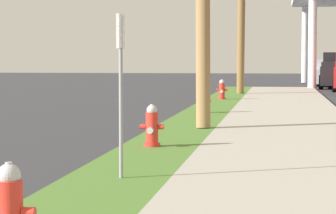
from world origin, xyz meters
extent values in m
sphere|color=#B2B2B7|center=(0.69, 4.67, 0.76)|extent=(0.19, 0.19, 0.19)
cylinder|color=#B2B2B7|center=(0.69, 4.67, 0.84)|extent=(0.06, 0.06, 0.05)
cylinder|color=red|center=(0.85, 4.67, 0.47)|extent=(0.10, 0.09, 0.09)
cylinder|color=red|center=(0.59, 12.16, 0.15)|extent=(0.29, 0.29, 0.06)
cylinder|color=red|center=(0.59, 12.16, 0.42)|extent=(0.22, 0.22, 0.60)
sphere|color=#B2B2B7|center=(0.59, 12.16, 0.76)|extent=(0.19, 0.19, 0.19)
cylinder|color=#B2B2B7|center=(0.59, 12.16, 0.84)|extent=(0.06, 0.06, 0.05)
cylinder|color=red|center=(0.43, 12.16, 0.47)|extent=(0.10, 0.09, 0.09)
cylinder|color=red|center=(0.75, 12.16, 0.47)|extent=(0.10, 0.09, 0.09)
cylinder|color=#B2B2B7|center=(0.59, 11.99, 0.42)|extent=(0.11, 0.12, 0.11)
cylinder|color=red|center=(0.69, 20.49, 0.15)|extent=(0.29, 0.29, 0.06)
cylinder|color=red|center=(0.69, 20.49, 0.42)|extent=(0.22, 0.22, 0.60)
sphere|color=#B2B2B7|center=(0.69, 20.49, 0.76)|extent=(0.19, 0.19, 0.19)
cylinder|color=#B2B2B7|center=(0.69, 20.49, 0.84)|extent=(0.06, 0.06, 0.05)
cylinder|color=red|center=(0.53, 20.49, 0.47)|extent=(0.10, 0.09, 0.09)
cylinder|color=red|center=(0.85, 20.49, 0.47)|extent=(0.10, 0.09, 0.09)
cylinder|color=#B2B2B7|center=(0.69, 20.32, 0.42)|extent=(0.11, 0.12, 0.11)
cylinder|color=red|center=(0.68, 27.55, 0.15)|extent=(0.29, 0.29, 0.06)
cylinder|color=red|center=(0.68, 27.55, 0.42)|extent=(0.22, 0.22, 0.60)
sphere|color=#B2B2B7|center=(0.68, 27.55, 0.76)|extent=(0.19, 0.19, 0.19)
cylinder|color=#B2B2B7|center=(0.68, 27.55, 0.84)|extent=(0.06, 0.06, 0.05)
cylinder|color=red|center=(0.52, 27.55, 0.47)|extent=(0.10, 0.09, 0.09)
cylinder|color=red|center=(0.84, 27.55, 0.47)|extent=(0.10, 0.09, 0.09)
cylinder|color=#B2B2B7|center=(0.68, 27.38, 0.42)|extent=(0.11, 0.12, 0.11)
cylinder|color=gray|center=(0.77, 8.63, 1.17)|extent=(0.05, 0.05, 2.10)
cube|color=white|center=(0.77, 8.63, 2.02)|extent=(0.04, 0.36, 0.44)
cylinder|color=silver|center=(4.52, 39.49, 2.56)|extent=(0.44, 0.44, 5.11)
cylinder|color=silver|center=(4.52, 51.02, 2.56)|extent=(0.44, 0.44, 5.11)
cube|color=#BCBCC1|center=(5.64, 45.26, 0.59)|extent=(1.83, 4.50, 0.85)
cube|color=#BCBCC1|center=(5.64, 45.03, 1.29)|extent=(1.61, 2.03, 0.56)
cylinder|color=black|center=(4.78, 46.95, 0.30)|extent=(0.22, 0.60, 0.60)
cylinder|color=black|center=(4.78, 43.55, 0.30)|extent=(0.22, 0.60, 0.60)
cylinder|color=black|center=(5.81, 41.03, 0.38)|extent=(0.28, 0.77, 0.76)
cylinder|color=black|center=(5.48, 36.74, 0.38)|extent=(0.28, 0.77, 0.76)
cylinder|color=black|center=(5.37, 44.20, 0.38)|extent=(0.28, 0.78, 0.76)
cylinder|color=black|center=(5.01, 39.91, 0.38)|extent=(0.28, 0.78, 0.76)
camera|label=1|loc=(2.78, -1.03, 1.69)|focal=81.68mm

